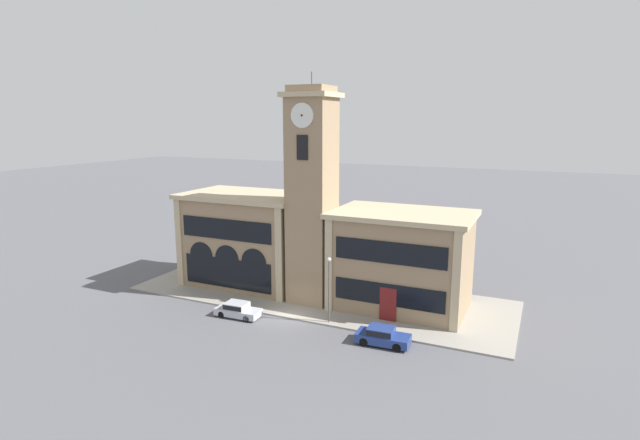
{
  "coord_description": "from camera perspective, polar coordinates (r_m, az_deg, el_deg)",
  "views": [
    {
      "loc": [
        20.05,
        -36.79,
        17.48
      ],
      "look_at": [
        1.71,
        3.08,
        8.59
      ],
      "focal_mm": 28.0,
      "sensor_mm": 36.0,
      "label": 1
    }
  ],
  "objects": [
    {
      "name": "town_hall_left_wing",
      "position": [
        53.76,
        -8.24,
        -2.14
      ],
      "size": [
        13.34,
        8.55,
        9.86
      ],
      "color": "#937A5B",
      "rests_on": "ground_plane"
    },
    {
      "name": "sidewalk_kerb",
      "position": [
        50.76,
        -0.16,
        -8.6
      ],
      "size": [
        37.76,
        12.93,
        0.15
      ],
      "color": "gray",
      "rests_on": "ground_plane"
    },
    {
      "name": "ground_plane",
      "position": [
        45.4,
        -3.66,
        -11.22
      ],
      "size": [
        300.0,
        300.0,
        0.0
      ],
      "primitive_type": "plane",
      "color": "#56565B"
    },
    {
      "name": "parked_car_mid",
      "position": [
        40.62,
        7.12,
        -12.97
      ],
      "size": [
        4.33,
        2.05,
        1.42
      ],
      "rotation": [
        0.0,
        0.0,
        0.05
      ],
      "color": "navy",
      "rests_on": "ground_plane"
    },
    {
      "name": "town_hall_right_wing",
      "position": [
        47.12,
        9.28,
        -4.54
      ],
      "size": [
        12.74,
        8.55,
        9.19
      ],
      "color": "#937A5B",
      "rests_on": "ground_plane"
    },
    {
      "name": "parked_car_near",
      "position": [
        46.17,
        -9.4,
        -10.04
      ],
      "size": [
        4.19,
        1.96,
        1.32
      ],
      "rotation": [
        0.0,
        0.0,
        0.05
      ],
      "color": "#B2B7C1",
      "rests_on": "ground_plane"
    },
    {
      "name": "street_lamp",
      "position": [
        42.98,
        1.04,
        -6.88
      ],
      "size": [
        0.36,
        0.36,
        5.83
      ],
      "color": "#4C4C51",
      "rests_on": "sidewalk_kerb"
    },
    {
      "name": "clock_tower",
      "position": [
        46.92,
        -0.91,
        2.64
      ],
      "size": [
        4.57,
        4.57,
        21.65
      ],
      "color": "#937A5B",
      "rests_on": "ground_plane"
    }
  ]
}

